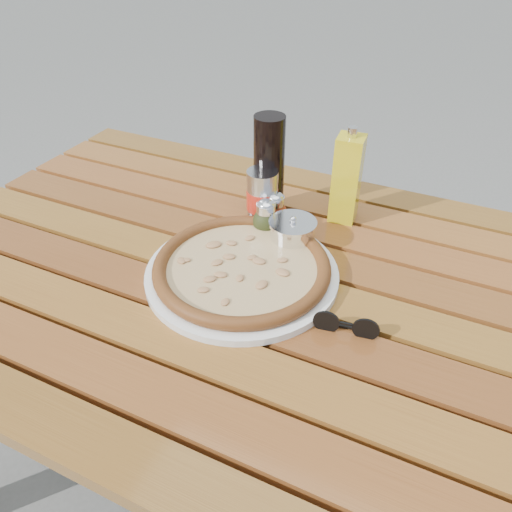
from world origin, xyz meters
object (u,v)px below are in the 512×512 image
at_px(dark_bottle, 269,166).
at_px(olive_oil_cruet, 347,179).
at_px(plate, 242,273).
at_px(parmesan_tin, 292,234).
at_px(table, 252,304).
at_px(pizza, 242,267).
at_px(sunglasses, 346,325).
at_px(oregano_shaker, 266,218).
at_px(pepper_shaker, 275,211).
at_px(soda_can, 262,198).

bearing_deg(dark_bottle, olive_oil_cruet, 14.15).
distance_m(plate, parmesan_tin, 0.14).
distance_m(table, pizza, 0.10).
distance_m(dark_bottle, sunglasses, 0.41).
relative_size(plate, olive_oil_cruet, 1.71).
distance_m(table, parmesan_tin, 0.16).
bearing_deg(pizza, dark_bottle, 102.55).
bearing_deg(oregano_shaker, parmesan_tin, -15.28).
relative_size(table, dark_bottle, 6.36).
height_order(pizza, sunglasses, sunglasses).
bearing_deg(olive_oil_cruet, sunglasses, -71.79).
bearing_deg(pepper_shaker, plate, -85.56).
xyz_separation_m(oregano_shaker, soda_can, (-0.03, 0.04, 0.02)).
bearing_deg(dark_bottle, parmesan_tin, -46.64).
bearing_deg(dark_bottle, plate, -77.45).
distance_m(plate, pepper_shaker, 0.19).
bearing_deg(olive_oil_cruet, oregano_shaker, -134.70).
height_order(pizza, oregano_shaker, oregano_shaker).
bearing_deg(sunglasses, plate, 155.57).
distance_m(plate, pizza, 0.02).
xyz_separation_m(table, dark_bottle, (-0.07, 0.22, 0.19)).
distance_m(olive_oil_cruet, parmesan_tin, 0.17).
relative_size(table, pizza, 3.12).
height_order(table, olive_oil_cruet, olive_oil_cruet).
bearing_deg(pepper_shaker, table, -80.76).
relative_size(dark_bottle, olive_oil_cruet, 1.05).
xyz_separation_m(plate, sunglasses, (0.22, -0.06, 0.01)).
relative_size(pepper_shaker, soda_can, 0.68).
xyz_separation_m(table, parmesan_tin, (0.03, 0.12, 0.11)).
distance_m(oregano_shaker, soda_can, 0.05).
bearing_deg(parmesan_tin, plate, -109.88).
bearing_deg(soda_can, table, -71.31).
xyz_separation_m(oregano_shaker, olive_oil_cruet, (0.13, 0.13, 0.06)).
relative_size(dark_bottle, soda_can, 1.83).
bearing_deg(table, oregano_shaker, 103.46).
bearing_deg(table, pepper_shaker, 99.24).
height_order(table, sunglasses, sunglasses).
xyz_separation_m(pepper_shaker, olive_oil_cruet, (0.12, 0.09, 0.06)).
bearing_deg(oregano_shaker, sunglasses, -41.13).
xyz_separation_m(pepper_shaker, sunglasses, (0.23, -0.24, -0.02)).
xyz_separation_m(plate, olive_oil_cruet, (0.11, 0.28, 0.09)).
relative_size(plate, parmesan_tin, 3.32).
bearing_deg(pizza, plate, -45.00).
xyz_separation_m(pepper_shaker, parmesan_tin, (0.06, -0.05, -0.01)).
relative_size(pepper_shaker, parmesan_tin, 0.76).
xyz_separation_m(pizza, olive_oil_cruet, (0.11, 0.28, 0.07)).
relative_size(dark_bottle, sunglasses, 2.00).
bearing_deg(plate, pepper_shaker, 94.44).
xyz_separation_m(pepper_shaker, soda_can, (-0.03, 0.01, 0.02)).
height_order(plate, pepper_shaker, pepper_shaker).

